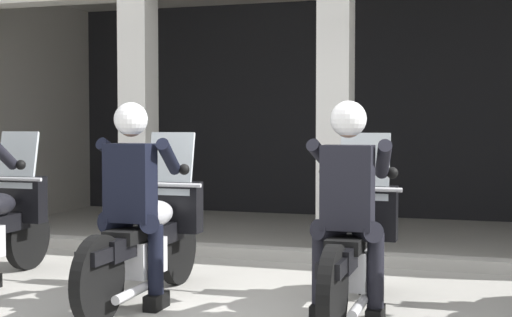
{
  "coord_description": "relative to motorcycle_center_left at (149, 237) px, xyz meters",
  "views": [
    {
      "loc": [
        1.77,
        -5.11,
        1.42
      ],
      "look_at": [
        0.0,
        0.52,
        1.14
      ],
      "focal_mm": 51.71,
      "sensor_mm": 36.0,
      "label": 1
    }
  ],
  "objects": [
    {
      "name": "motorcycle_center_right",
      "position": [
        1.66,
        0.09,
        0.0
      ],
      "size": [
        0.62,
        2.04,
        1.35
      ],
      "rotation": [
        0.0,
        0.0,
        -0.07
      ],
      "color": "black",
      "rests_on": "ground"
    },
    {
      "name": "police_officer_center_right",
      "position": [
        1.66,
        -0.2,
        0.44
      ],
      "size": [
        0.63,
        0.61,
        1.58
      ],
      "rotation": [
        0.0,
        0.0,
        -0.07
      ],
      "color": "black",
      "rests_on": "ground"
    },
    {
      "name": "kerb_strip",
      "position": [
        1.04,
        1.95,
        -0.44
      ],
      "size": [
        9.99,
        0.24,
        0.12
      ],
      "primitive_type": "cube",
      "color": "#B7B5AD",
      "rests_on": "ground"
    },
    {
      "name": "ground_plane",
      "position": [
        0.83,
        2.72,
        -0.5
      ],
      "size": [
        80.0,
        80.0,
        0.0
      ],
      "primitive_type": "plane",
      "color": "#A8A59E"
    },
    {
      "name": "police_officer_center_left",
      "position": [
        -0.0,
        -0.28,
        0.44
      ],
      "size": [
        0.63,
        0.61,
        1.58
      ],
      "rotation": [
        0.0,
        0.0,
        -0.05
      ],
      "color": "black",
      "rests_on": "ground"
    },
    {
      "name": "station_building",
      "position": [
        1.04,
        4.46,
        1.67
      ],
      "size": [
        10.49,
        4.01,
        3.47
      ],
      "color": "black",
      "rests_on": "ground"
    },
    {
      "name": "motorcycle_center_left",
      "position": [
        0.0,
        0.0,
        0.0
      ],
      "size": [
        0.62,
        2.04,
        1.35
      ],
      "rotation": [
        0.0,
        0.0,
        -0.05
      ],
      "color": "black",
      "rests_on": "ground"
    }
  ]
}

